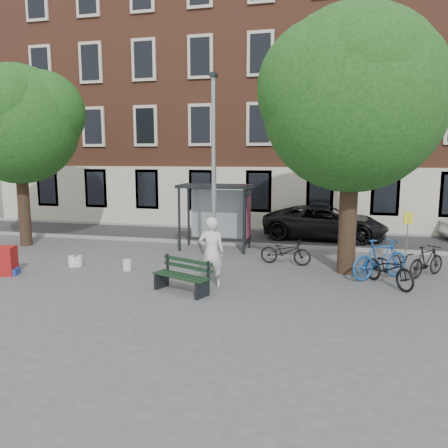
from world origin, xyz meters
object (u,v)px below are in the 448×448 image
Objects in this scene: bike_c at (389,268)px; red_stand at (0,261)px; painter at (211,252)px; bench at (183,277)px; bike_a at (286,251)px; bike_d at (427,261)px; bus_shelter at (225,202)px; notice_sign at (408,227)px; lamppost at (214,188)px; car_dark at (325,222)px; bike_b at (380,259)px.

bike_c is 11.94m from red_stand.
painter is 1.11m from bench.
bike_c is at bearing -178.01° from painter.
bike_d is at bearing -90.86° from bike_a.
red_stand is at bearing 118.00° from bike_a.
bench is (0.13, -5.75, -1.51)m from bus_shelter.
painter reaches higher than notice_sign.
bike_d is (6.42, 1.58, -2.29)m from lamppost.
bike_d is 6.63m from car_dark.
lamppost is 6.79× the size of red_stand.
bench is at bearing 164.48° from bike_c.
painter is at bearing -79.84° from lamppost.
painter reaches higher than bike_d.
bike_a is at bearing 170.34° from car_dark.
bike_c is at bearing -113.95° from bike_a.
painter reaches higher than car_dark.
bike_c is at bearing -129.49° from notice_sign.
bike_b is (2.98, -1.18, 0.16)m from bike_a.
bus_shelter is 7.04m from bike_c.
bus_shelter reaches higher than notice_sign.
painter is at bearing 159.81° from bike_c.
bike_c is at bearing -33.46° from bus_shelter.
bike_c reaches higher than bike_a.
painter is at bearing 156.37° from bike_a.
bench is at bearing -106.18° from lamppost.
bench is (-0.65, -0.67, -0.60)m from painter.
bike_b is (5.59, -3.13, -1.29)m from bus_shelter.
painter is at bearing -81.24° from bus_shelter.
bike_b is 11.88m from red_stand.
bike_a is at bearing 31.79° from bike_b.
car_dark is (3.76, 9.06, 0.35)m from bench.
car_dark is (3.11, 8.39, -0.25)m from painter.
car_dark is at bearing 101.73° from notice_sign.
painter is 1.15× the size of bike_a.
bike_b is 1.26× the size of bike_d.
bike_a is 0.96× the size of notice_sign.
bike_a is 1.07× the size of bike_d.
bike_d is at bearing 10.44° from bike_c.
painter is 0.98× the size of bike_b.
bike_c is at bearing 90.33° from bike_d.
bench is 0.92× the size of bike_c.
bike_b is at bearing 69.40° from bike_c.
bike_c is 1.81m from bike_d.
bus_shelter is at bearing 134.43° from car_dark.
lamppost is 3.36× the size of bench.
painter is at bearing -166.52° from notice_sign.
bike_a is 0.85× the size of bike_b.
bike_d is 1.83× the size of red_stand.
bike_d is at bearing -170.17° from painter.
notice_sign is at bearing 37.24° from bike_c.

